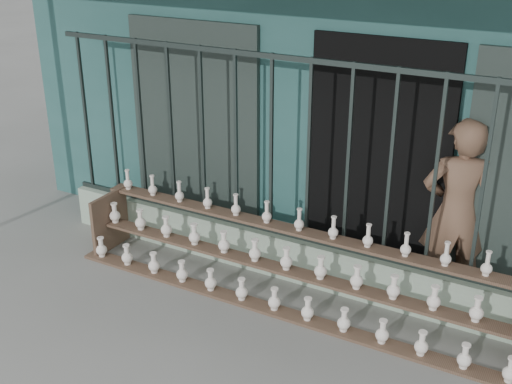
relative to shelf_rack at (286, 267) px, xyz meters
The scene contains 6 objects.
ground 1.03m from the shelf_rack, 113.43° to the right, with size 60.00×60.00×0.00m, color slate.
workshop_building 3.59m from the shelf_rack, 96.46° to the left, with size 7.40×6.60×3.21m.
parapet_wall 0.58m from the shelf_rack, 132.73° to the left, with size 5.00×0.20×0.45m, color #A3BDA2.
security_fence 1.14m from the shelf_rack, 132.73° to the left, with size 5.00×0.04×1.80m.
shelf_rack is the anchor object (origin of this frame).
elderly_woman 1.64m from the shelf_rack, 31.57° to the left, with size 0.65×0.43×1.79m, color brown.
Camera 1 is at (2.68, -3.82, 3.38)m, focal length 45.00 mm.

